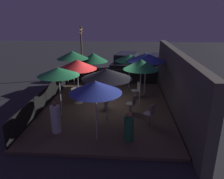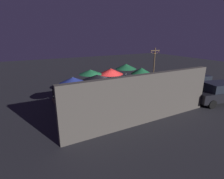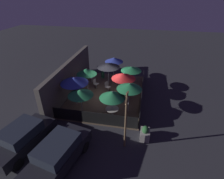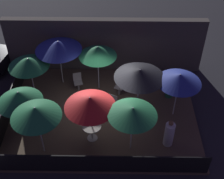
% 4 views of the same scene
% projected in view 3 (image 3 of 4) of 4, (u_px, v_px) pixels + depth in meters
% --- Properties ---
extents(ground_plane, '(60.00, 60.00, 0.00)m').
position_uv_depth(ground_plane, '(107.00, 95.00, 16.02)').
color(ground_plane, '#26262B').
extents(patio_deck, '(8.36, 6.34, 0.12)m').
position_uv_depth(patio_deck, '(107.00, 94.00, 15.99)').
color(patio_deck, brown).
rests_on(patio_deck, ground_plane).
extents(building_wall, '(9.96, 0.36, 2.97)m').
position_uv_depth(building_wall, '(70.00, 77.00, 15.84)').
color(building_wall, '#4C4742').
rests_on(building_wall, ground_plane).
extents(fence_front, '(8.16, 0.05, 0.95)m').
position_uv_depth(fence_front, '(142.00, 92.00, 15.21)').
color(fence_front, black).
rests_on(fence_front, patio_deck).
extents(fence_side_left, '(0.05, 6.14, 0.95)m').
position_uv_depth(fence_side_left, '(94.00, 118.00, 12.22)').
color(fence_side_left, black).
rests_on(fence_side_left, patio_deck).
extents(patio_umbrella_0, '(1.82, 1.82, 2.21)m').
position_uv_depth(patio_umbrella_0, '(112.00, 95.00, 12.10)').
color(patio_umbrella_0, '#B2B2B7').
rests_on(patio_umbrella_0, patio_deck).
extents(patio_umbrella_1, '(2.00, 2.00, 2.34)m').
position_uv_depth(patio_umbrella_1, '(124.00, 76.00, 14.33)').
color(patio_umbrella_1, '#B2B2B7').
rests_on(patio_umbrella_1, patio_deck).
extents(patio_umbrella_2, '(1.86, 1.86, 2.31)m').
position_uv_depth(patio_umbrella_2, '(114.00, 60.00, 17.60)').
color(patio_umbrella_2, '#B2B2B7').
rests_on(patio_umbrella_2, patio_deck).
extents(patio_umbrella_3, '(1.85, 1.85, 2.30)m').
position_uv_depth(patio_umbrella_3, '(131.00, 69.00, 15.59)').
color(patio_umbrella_3, '#B2B2B7').
rests_on(patio_umbrella_3, patio_deck).
extents(patio_umbrella_4, '(1.86, 1.86, 2.47)m').
position_uv_depth(patio_umbrella_4, '(129.00, 86.00, 12.54)').
color(patio_umbrella_4, '#B2B2B7').
rests_on(patio_umbrella_4, patio_deck).
extents(patio_umbrella_5, '(2.18, 2.18, 2.44)m').
position_uv_depth(patio_umbrella_5, '(74.00, 80.00, 13.43)').
color(patio_umbrella_5, '#B2B2B7').
rests_on(patio_umbrella_5, patio_deck).
extents(patio_umbrella_6, '(1.76, 1.76, 2.42)m').
position_uv_depth(patio_umbrella_6, '(87.00, 71.00, 14.94)').
color(patio_umbrella_6, '#B2B2B7').
rests_on(patio_umbrella_6, patio_deck).
extents(patio_umbrella_7, '(1.85, 1.85, 2.13)m').
position_uv_depth(patio_umbrella_7, '(80.00, 93.00, 12.38)').
color(patio_umbrella_7, '#B2B2B7').
rests_on(patio_umbrella_7, patio_deck).
extents(patio_umbrella_8, '(2.14, 2.14, 2.35)m').
position_uv_depth(patio_umbrella_8, '(108.00, 65.00, 16.24)').
color(patio_umbrella_8, '#B2B2B7').
rests_on(patio_umbrella_8, patio_deck).
extents(dining_table_0, '(0.96, 0.96, 0.75)m').
position_uv_depth(dining_table_0, '(112.00, 110.00, 12.78)').
color(dining_table_0, '#9E998E').
rests_on(dining_table_0, patio_deck).
extents(dining_table_1, '(0.79, 0.79, 0.78)m').
position_uv_depth(dining_table_1, '(123.00, 91.00, 15.08)').
color(dining_table_1, '#9E998E').
rests_on(dining_table_1, patio_deck).
extents(patio_chair_0, '(0.52, 0.52, 0.94)m').
position_uv_depth(patio_chair_0, '(109.00, 102.00, 13.80)').
color(patio_chair_0, gray).
rests_on(patio_chair_0, patio_deck).
extents(patio_chair_1, '(0.54, 0.54, 0.92)m').
position_uv_depth(patio_chair_1, '(107.00, 86.00, 16.08)').
color(patio_chair_1, gray).
rests_on(patio_chair_1, patio_deck).
extents(patio_chair_2, '(0.55, 0.55, 0.96)m').
position_uv_depth(patio_chair_2, '(91.00, 77.00, 17.62)').
color(patio_chair_2, gray).
rests_on(patio_chair_2, patio_deck).
extents(patio_chair_3, '(0.49, 0.49, 0.92)m').
position_uv_depth(patio_chair_3, '(86.00, 94.00, 14.91)').
color(patio_chair_3, gray).
rests_on(patio_chair_3, patio_deck).
extents(patio_chair_4, '(0.52, 0.52, 0.94)m').
position_uv_depth(patio_chair_4, '(95.00, 83.00, 16.58)').
color(patio_chair_4, gray).
rests_on(patio_chair_4, patio_deck).
extents(patron_0, '(0.48, 0.48, 1.16)m').
position_uv_depth(patron_0, '(103.00, 73.00, 18.55)').
color(patron_0, '#236642').
rests_on(patron_0, patio_deck).
extents(patron_1, '(0.55, 0.55, 1.34)m').
position_uv_depth(patron_1, '(129.00, 76.00, 17.69)').
color(patron_1, silver).
rests_on(patron_1, patio_deck).
extents(planter_box, '(0.84, 0.59, 0.96)m').
position_uv_depth(planter_box, '(145.00, 133.00, 11.17)').
color(planter_box, gray).
rests_on(planter_box, ground_plane).
extents(light_post, '(1.10, 0.12, 3.85)m').
position_uv_depth(light_post, '(126.00, 119.00, 9.73)').
color(light_post, brown).
rests_on(light_post, ground_plane).
extents(parked_car_0, '(4.44, 2.55, 1.62)m').
position_uv_depth(parked_car_0, '(59.00, 153.00, 9.31)').
color(parked_car_0, black).
rests_on(parked_car_0, ground_plane).
extents(parked_car_1, '(4.17, 2.51, 1.62)m').
position_uv_depth(parked_car_1, '(23.00, 137.00, 10.30)').
color(parked_car_1, black).
rests_on(parked_car_1, ground_plane).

